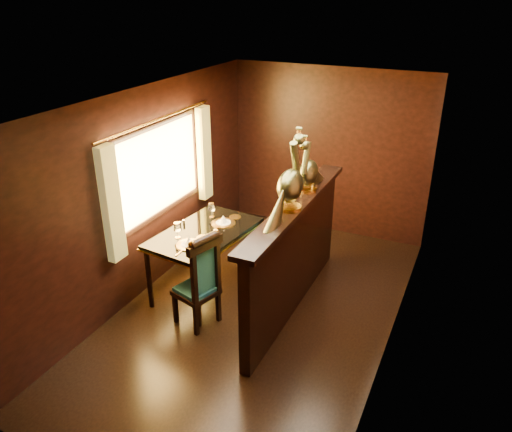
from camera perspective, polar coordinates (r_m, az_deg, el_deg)
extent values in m
plane|color=black|center=(6.00, 0.16, -10.99)|extent=(5.00, 5.00, 0.00)
cube|color=black|center=(7.55, 8.26, 7.20)|extent=(3.00, 0.04, 2.50)
cube|color=black|center=(3.60, -17.50, -15.57)|extent=(3.00, 0.04, 2.50)
cube|color=black|center=(6.09, -12.75, 2.43)|extent=(0.04, 5.00, 2.50)
cube|color=black|center=(4.98, 16.05, -3.20)|extent=(0.04, 5.00, 2.50)
cube|color=beige|center=(4.96, 0.20, 13.09)|extent=(3.00, 5.00, 0.04)
cube|color=#FFC672|center=(6.24, -11.24, 5.09)|extent=(0.01, 1.70, 1.05)
cube|color=gold|center=(5.50, -16.21, 1.25)|extent=(0.10, 0.22, 1.30)
cube|color=gold|center=(6.97, -5.93, 7.11)|extent=(0.10, 0.22, 1.30)
cylinder|color=gold|center=(6.01, -11.16, 10.78)|extent=(0.03, 2.20, 0.03)
cube|color=black|center=(5.77, 4.37, -4.94)|extent=(0.12, 2.60, 1.30)
cube|color=#383B1B|center=(5.77, 3.78, -4.38)|extent=(0.02, 2.20, 0.95)
cube|color=black|center=(5.46, 4.60, 1.25)|extent=(0.26, 2.70, 0.06)
cube|color=black|center=(6.02, -5.92, -1.92)|extent=(0.98, 1.47, 0.04)
cube|color=gold|center=(6.03, -5.91, -2.17)|extent=(1.01, 1.49, 0.02)
cylinder|color=black|center=(6.02, -12.13, -7.03)|extent=(0.06, 0.06, 0.77)
cylinder|color=black|center=(5.61, -6.72, -9.16)|extent=(0.06, 0.06, 0.77)
cylinder|color=black|center=(6.85, -4.97, -2.35)|extent=(0.06, 0.06, 0.77)
cylinder|color=black|center=(6.50, 0.13, -3.87)|extent=(0.06, 0.06, 0.77)
cylinder|color=#BF7923|center=(5.71, -7.64, -3.27)|extent=(0.30, 0.30, 0.01)
cone|color=white|center=(5.69, -7.67, -2.80)|extent=(0.11, 0.11, 0.10)
cylinder|color=#BF7923|center=(6.18, -3.75, -0.80)|extent=(0.30, 0.30, 0.01)
cone|color=white|center=(6.16, -3.76, -0.35)|extent=(0.11, 0.11, 0.10)
cylinder|color=silver|center=(6.16, -8.69, -0.92)|extent=(0.03, 0.03, 0.06)
cylinder|color=silver|center=(6.19, -8.27, -0.72)|extent=(0.03, 0.03, 0.06)
cube|color=black|center=(5.68, -6.86, -8.61)|extent=(0.52, 0.52, 0.05)
cube|color=navy|center=(5.65, -6.88, -8.23)|extent=(0.46, 0.46, 0.05)
cube|color=navy|center=(5.38, -5.74, -6.24)|extent=(0.12, 0.32, 0.53)
cube|color=black|center=(5.82, -9.18, -10.38)|extent=(0.05, 0.05, 0.37)
cube|color=black|center=(5.60, -6.86, -11.79)|extent=(0.05, 0.05, 0.37)
cube|color=black|center=(6.00, -6.65, -9.02)|extent=(0.05, 0.05, 0.37)
cube|color=black|center=(5.79, -4.31, -10.31)|extent=(0.05, 0.05, 0.37)
sphere|color=gold|center=(5.08, -7.34, -3.10)|extent=(0.06, 0.06, 0.06)
sphere|color=gold|center=(5.28, -4.57, -1.80)|extent=(0.06, 0.06, 0.06)
cube|color=black|center=(6.52, 2.65, -3.43)|extent=(0.48, 0.48, 0.06)
cube|color=navy|center=(6.50, 2.66, -3.06)|extent=(0.43, 0.43, 0.05)
cube|color=navy|center=(6.31, 4.37, -0.76)|extent=(0.07, 0.35, 0.57)
cube|color=black|center=(6.53, 0.60, -5.63)|extent=(0.05, 0.05, 0.39)
cube|color=black|center=(6.44, 3.68, -6.18)|extent=(0.05, 0.05, 0.39)
cube|color=black|center=(6.83, 1.60, -4.17)|extent=(0.05, 0.05, 0.39)
cube|color=black|center=(6.74, 4.55, -4.66)|extent=(0.05, 0.05, 0.39)
sphere|color=gold|center=(5.97, 4.03, 2.21)|extent=(0.07, 0.07, 0.07)
sphere|color=gold|center=(6.30, 4.95, 3.41)|extent=(0.07, 0.07, 0.07)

